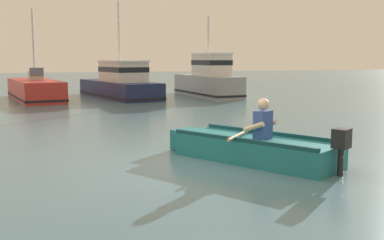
% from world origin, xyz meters
% --- Properties ---
extents(ground_plane, '(120.00, 120.00, 0.00)m').
position_xyz_m(ground_plane, '(0.00, 0.00, 0.00)').
color(ground_plane, slate).
extents(rowboat_with_person, '(2.49, 3.45, 1.19)m').
position_xyz_m(rowboat_with_person, '(1.10, 0.03, 0.25)').
color(rowboat_with_person, '#1E727A').
rests_on(rowboat_with_person, ground).
extents(moored_boat_red, '(2.66, 6.16, 4.21)m').
position_xyz_m(moored_boat_red, '(-2.68, 15.10, 0.45)').
color(moored_boat_red, '#B72D28').
rests_on(moored_boat_red, ground).
extents(moored_boat_navy, '(3.25, 6.69, 4.66)m').
position_xyz_m(moored_boat_navy, '(1.30, 14.98, 0.68)').
color(moored_boat_navy, '#19234C').
rests_on(moored_boat_navy, ground).
extents(moored_boat_grey, '(1.90, 5.59, 4.02)m').
position_xyz_m(moored_boat_grey, '(5.69, 14.30, 0.83)').
color(moored_boat_grey, gray).
rests_on(moored_boat_grey, ground).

